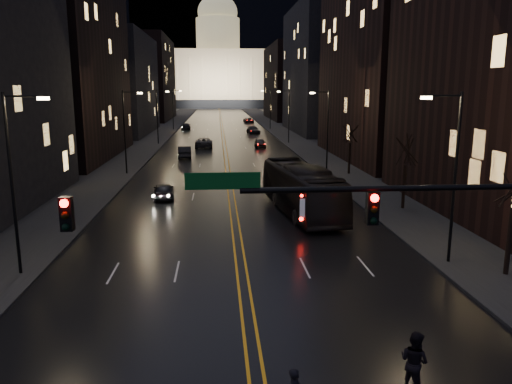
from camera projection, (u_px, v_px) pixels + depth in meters
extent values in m
plane|color=black|center=(257.00, 381.00, 15.91)|extent=(900.00, 900.00, 0.00)
cube|color=black|center=(221.00, 121.00, 142.82)|extent=(20.00, 320.00, 0.02)
cube|color=black|center=(172.00, 121.00, 141.75)|extent=(8.00, 320.00, 0.16)
cube|color=black|center=(270.00, 121.00, 143.87)|extent=(8.00, 320.00, 0.16)
cube|color=orange|center=(221.00, 121.00, 142.82)|extent=(0.62, 320.00, 0.01)
cube|color=black|center=(61.00, 50.00, 64.20)|extent=(12.00, 30.00, 28.00)
cube|color=black|center=(119.00, 85.00, 102.11)|extent=(12.00, 34.00, 20.00)
cube|color=black|center=(150.00, 79.00, 148.56)|extent=(12.00, 40.00, 24.00)
cube|color=black|center=(392.00, 9.00, 62.46)|extent=(12.00, 30.00, 38.00)
cube|color=black|center=(322.00, 70.00, 104.68)|extent=(12.00, 34.00, 26.00)
cube|color=black|center=(289.00, 83.00, 151.95)|extent=(12.00, 40.00, 22.00)
cube|color=black|center=(270.00, 14.00, 376.75)|extent=(520.00, 60.00, 130.00)
cube|color=black|center=(219.00, 103.00, 259.57)|extent=(90.00, 50.00, 4.00)
cube|color=#FFD693|center=(219.00, 75.00, 256.74)|extent=(80.00, 36.00, 24.00)
cylinder|color=beige|center=(218.00, 35.00, 252.68)|extent=(22.00, 22.00, 16.00)
ellipsoid|color=beige|center=(218.00, 12.00, 250.45)|extent=(20.00, 20.00, 17.00)
cylinder|color=black|center=(438.00, 188.00, 15.07)|extent=(12.00, 0.18, 0.18)
cube|color=black|center=(67.00, 214.00, 14.35)|extent=(0.35, 0.30, 1.00)
cube|color=black|center=(372.00, 208.00, 15.04)|extent=(0.35, 0.30, 1.00)
sphere|color=#FF0705|center=(64.00, 203.00, 14.11)|extent=(0.24, 0.24, 0.24)
sphere|color=#FF0705|center=(375.00, 198.00, 14.79)|extent=(0.24, 0.24, 0.24)
cube|color=#053F14|center=(223.00, 181.00, 14.51)|extent=(2.20, 0.06, 0.50)
cylinder|color=black|center=(455.00, 181.00, 25.59)|extent=(0.16, 0.16, 9.00)
cylinder|color=black|center=(444.00, 96.00, 24.65)|extent=(1.80, 0.10, 0.10)
cube|color=#FFDC99|center=(426.00, 98.00, 24.60)|extent=(0.50, 0.25, 0.15)
cylinder|color=black|center=(12.00, 187.00, 23.92)|extent=(0.16, 0.16, 9.00)
cylinder|color=black|center=(23.00, 96.00, 23.12)|extent=(1.80, 0.10, 0.10)
cube|color=#FFDC99|center=(43.00, 98.00, 23.21)|extent=(0.50, 0.25, 0.15)
cylinder|color=black|center=(328.00, 132.00, 54.88)|extent=(0.16, 0.16, 9.00)
cylinder|color=black|center=(321.00, 92.00, 53.94)|extent=(1.80, 0.10, 0.10)
cube|color=#FFDC99|center=(312.00, 93.00, 53.89)|extent=(0.50, 0.25, 0.15)
cylinder|color=black|center=(125.00, 133.00, 53.21)|extent=(0.16, 0.16, 9.00)
cylinder|color=black|center=(131.00, 92.00, 52.41)|extent=(1.80, 0.10, 0.10)
cube|color=#FFDC99|center=(140.00, 93.00, 52.50)|extent=(0.50, 0.25, 0.15)
cylinder|color=black|center=(289.00, 117.00, 84.17)|extent=(0.16, 0.16, 9.00)
cylinder|color=black|center=(284.00, 91.00, 83.23)|extent=(1.80, 0.10, 0.10)
cube|color=#FFDC99|center=(279.00, 92.00, 83.18)|extent=(0.50, 0.25, 0.15)
cylinder|color=black|center=(157.00, 117.00, 82.50)|extent=(0.16, 0.16, 9.00)
cylinder|color=black|center=(162.00, 91.00, 81.70)|extent=(1.80, 0.10, 0.10)
cube|color=#FFDC99|center=(167.00, 92.00, 81.79)|extent=(0.50, 0.25, 0.15)
cylinder|color=black|center=(270.00, 110.00, 113.46)|extent=(0.16, 0.16, 9.00)
cylinder|color=black|center=(266.00, 90.00, 112.52)|extent=(1.80, 0.10, 0.10)
cube|color=#FFDC99|center=(262.00, 91.00, 112.47)|extent=(0.50, 0.25, 0.15)
cylinder|color=black|center=(173.00, 110.00, 111.79)|extent=(0.16, 0.16, 9.00)
cylinder|color=black|center=(176.00, 90.00, 110.99)|extent=(1.80, 0.10, 0.10)
cube|color=#FFDC99|center=(180.00, 91.00, 111.07)|extent=(0.50, 0.25, 0.15)
cylinder|color=black|center=(509.00, 243.00, 24.35)|extent=(0.24, 0.24, 3.50)
cylinder|color=black|center=(404.00, 188.00, 38.02)|extent=(0.24, 0.24, 3.50)
cylinder|color=black|center=(349.00, 159.00, 53.64)|extent=(0.24, 0.24, 3.50)
imported|color=black|center=(301.00, 189.00, 37.18)|extent=(4.57, 13.18, 3.60)
imported|color=black|center=(164.00, 191.00, 42.11)|extent=(2.05, 4.26, 1.40)
imported|color=black|center=(184.00, 152.00, 66.98)|extent=(2.10, 5.03, 1.62)
imported|color=black|center=(204.00, 143.00, 78.81)|extent=(2.68, 5.79, 1.61)
imported|color=black|center=(186.00, 126.00, 114.35)|extent=(2.58, 5.29, 1.48)
imported|color=black|center=(280.00, 165.00, 55.98)|extent=(1.98, 4.44, 1.42)
imported|color=black|center=(260.00, 143.00, 79.04)|extent=(1.77, 4.25, 1.44)
imported|color=black|center=(253.00, 130.00, 103.04)|extent=(2.86, 5.54, 1.54)
imported|color=black|center=(249.00, 120.00, 136.76)|extent=(2.85, 5.30, 1.41)
imported|color=black|center=(414.00, 362.00, 15.19)|extent=(0.97, 1.08, 1.96)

